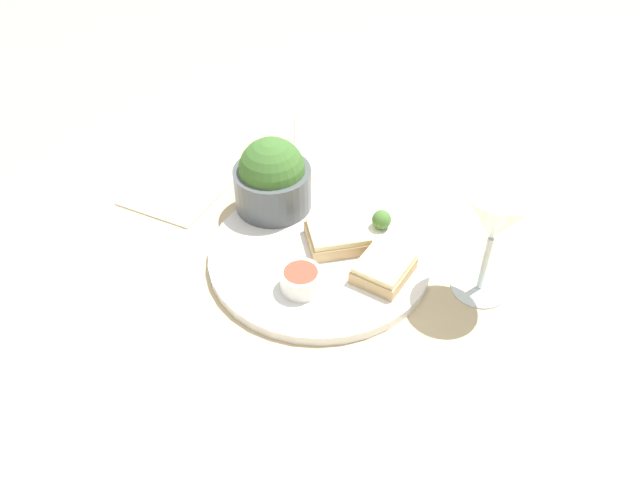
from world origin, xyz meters
TOP-DOWN VIEW (x-y plane):
  - ground_plane at (0.00, 0.00)m, footprint 4.00×4.00m
  - dinner_plate at (0.00, 0.00)m, footprint 0.30×0.30m
  - salad_bowl at (0.00, -0.12)m, footprint 0.11×0.11m
  - sauce_ramekin at (0.06, 0.04)m, footprint 0.05×0.05m
  - cheese_toast_near at (-0.03, 0.00)m, footprint 0.10×0.09m
  - cheese_toast_far at (-0.04, 0.08)m, footprint 0.09×0.09m
  - wine_glass at (-0.14, 0.16)m, footprint 0.09×0.09m
  - garnish at (-0.10, 0.01)m, footprint 0.03×0.03m
  - napkin at (0.10, -0.25)m, footprint 0.19×0.19m
  - fork at (-0.12, -0.25)m, footprint 0.11×0.17m

SIDE VIEW (x-z plane):
  - ground_plane at x=0.00m, z-range 0.00..0.00m
  - napkin at x=0.10m, z-range 0.00..0.01m
  - fork at x=-0.12m, z-range 0.00..0.01m
  - dinner_plate at x=0.00m, z-range 0.00..0.01m
  - cheese_toast_far at x=-0.04m, z-range 0.01..0.04m
  - cheese_toast_near at x=-0.03m, z-range 0.01..0.04m
  - garnish at x=-0.10m, z-range 0.01..0.04m
  - sauce_ramekin at x=0.06m, z-range 0.02..0.04m
  - salad_bowl at x=0.00m, z-range 0.01..0.12m
  - wine_glass at x=-0.14m, z-range 0.04..0.20m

